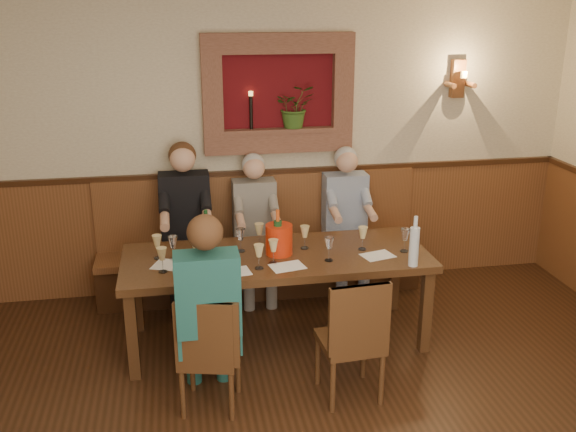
# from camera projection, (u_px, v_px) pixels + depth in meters

# --- Properties ---
(room_shell) EXTENTS (6.04, 6.04, 2.82)m
(room_shell) POSITION_uv_depth(u_px,v_px,m) (339.00, 175.00, 2.94)
(room_shell) COLOR #C3B493
(room_shell) RESTS_ON ground
(wainscoting) EXTENTS (6.02, 6.02, 1.15)m
(wainscoting) POSITION_uv_depth(u_px,v_px,m) (333.00, 415.00, 3.36)
(wainscoting) COLOR brown
(wainscoting) RESTS_ON ground
(wall_niche) EXTENTS (1.36, 0.30, 1.06)m
(wall_niche) POSITION_uv_depth(u_px,v_px,m) (283.00, 99.00, 5.75)
(wall_niche) COLOR #580C11
(wall_niche) RESTS_ON ground
(wall_sconce) EXTENTS (0.25, 0.20, 0.35)m
(wall_sconce) POSITION_uv_depth(u_px,v_px,m) (458.00, 80.00, 5.97)
(wall_sconce) COLOR brown
(wall_sconce) RESTS_ON ground
(dining_table) EXTENTS (2.40, 0.90, 0.75)m
(dining_table) POSITION_uv_depth(u_px,v_px,m) (277.00, 264.00, 5.06)
(dining_table) COLOR #392311
(dining_table) RESTS_ON ground
(bench) EXTENTS (3.00, 0.45, 1.11)m
(bench) POSITION_uv_depth(u_px,v_px,m) (261.00, 259.00, 6.05)
(bench) COLOR #381E0F
(bench) RESTS_ON ground
(chair_near_left) EXTENTS (0.46, 0.46, 0.86)m
(chair_near_left) POSITION_uv_depth(u_px,v_px,m) (210.00, 374.00, 4.33)
(chair_near_left) COLOR #392311
(chair_near_left) RESTS_ON ground
(chair_near_right) EXTENTS (0.44, 0.44, 0.92)m
(chair_near_right) POSITION_uv_depth(u_px,v_px,m) (350.00, 362.00, 4.45)
(chair_near_right) COLOR #392311
(chair_near_right) RESTS_ON ground
(person_bench_left) EXTENTS (0.44, 0.54, 1.48)m
(person_bench_left) POSITION_uv_depth(u_px,v_px,m) (187.00, 239.00, 5.74)
(person_bench_left) COLOR black
(person_bench_left) RESTS_ON ground
(person_bench_mid) EXTENTS (0.39, 0.48, 1.35)m
(person_bench_mid) POSITION_uv_depth(u_px,v_px,m) (256.00, 241.00, 5.87)
(person_bench_mid) COLOR #524D4B
(person_bench_mid) RESTS_ON ground
(person_bench_right) EXTENTS (0.40, 0.49, 1.38)m
(person_bench_right) POSITION_uv_depth(u_px,v_px,m) (346.00, 234.00, 6.01)
(person_bench_right) COLOR navy
(person_bench_right) RESTS_ON ground
(person_chair_front) EXTENTS (0.41, 0.51, 1.41)m
(person_chair_front) POSITION_uv_depth(u_px,v_px,m) (209.00, 328.00, 4.26)
(person_chair_front) COLOR navy
(person_chair_front) RESTS_ON ground
(spittoon_bucket) EXTENTS (0.23, 0.23, 0.24)m
(spittoon_bucket) POSITION_uv_depth(u_px,v_px,m) (279.00, 239.00, 5.02)
(spittoon_bucket) COLOR red
(spittoon_bucket) RESTS_ON dining_table
(wine_bottle_green_a) EXTENTS (0.07, 0.07, 0.37)m
(wine_bottle_green_a) POSITION_uv_depth(u_px,v_px,m) (278.00, 237.00, 4.99)
(wine_bottle_green_a) COLOR #19471E
(wine_bottle_green_a) RESTS_ON dining_table
(wine_bottle_green_b) EXTENTS (0.07, 0.07, 0.38)m
(wine_bottle_green_b) POSITION_uv_depth(u_px,v_px,m) (207.00, 238.00, 4.95)
(wine_bottle_green_b) COLOR #19471E
(wine_bottle_green_b) RESTS_ON dining_table
(water_bottle) EXTENTS (0.09, 0.09, 0.39)m
(water_bottle) POSITION_uv_depth(u_px,v_px,m) (414.00, 246.00, 4.78)
(water_bottle) COLOR silver
(water_bottle) RESTS_ON dining_table
(tasting_sheet_a) EXTENTS (0.36, 0.31, 0.00)m
(tasting_sheet_a) POSITION_uv_depth(u_px,v_px,m) (173.00, 265.00, 4.84)
(tasting_sheet_a) COLOR white
(tasting_sheet_a) RESTS_ON dining_table
(tasting_sheet_b) EXTENTS (0.28, 0.23, 0.00)m
(tasting_sheet_b) POSITION_uv_depth(u_px,v_px,m) (287.00, 266.00, 4.81)
(tasting_sheet_b) COLOR white
(tasting_sheet_b) RESTS_ON dining_table
(tasting_sheet_c) EXTENTS (0.28, 0.23, 0.00)m
(tasting_sheet_c) POSITION_uv_depth(u_px,v_px,m) (378.00, 256.00, 5.02)
(tasting_sheet_c) COLOR white
(tasting_sheet_c) RESTS_ON dining_table
(tasting_sheet_d) EXTENTS (0.27, 0.21, 0.00)m
(tasting_sheet_d) POSITION_uv_depth(u_px,v_px,m) (233.00, 272.00, 4.71)
(tasting_sheet_d) COLOR white
(tasting_sheet_d) RESTS_ON dining_table
(wine_glass_0) EXTENTS (0.08, 0.08, 0.19)m
(wine_glass_0) POSITION_uv_depth(u_px,v_px,m) (162.00, 260.00, 4.69)
(wine_glass_0) COLOR #D7C080
(wine_glass_0) RESTS_ON dining_table
(wine_glass_1) EXTENTS (0.08, 0.08, 0.19)m
(wine_glass_1) POSITION_uv_depth(u_px,v_px,m) (173.00, 248.00, 4.91)
(wine_glass_1) COLOR white
(wine_glass_1) RESTS_ON dining_table
(wine_glass_2) EXTENTS (0.08, 0.08, 0.19)m
(wine_glass_2) POSITION_uv_depth(u_px,v_px,m) (197.00, 256.00, 4.77)
(wine_glass_2) COLOR #D7C080
(wine_glass_2) RESTS_ON dining_table
(wine_glass_3) EXTENTS (0.08, 0.08, 0.19)m
(wine_glass_3) POSITION_uv_depth(u_px,v_px,m) (241.00, 240.00, 5.07)
(wine_glass_3) COLOR white
(wine_glass_3) RESTS_ON dining_table
(wine_glass_4) EXTENTS (0.08, 0.08, 0.19)m
(wine_glass_4) POSITION_uv_depth(u_px,v_px,m) (273.00, 251.00, 4.85)
(wine_glass_4) COLOR #D7C080
(wine_glass_4) RESTS_ON dining_table
(wine_glass_5) EXTENTS (0.08, 0.08, 0.19)m
(wine_glass_5) POSITION_uv_depth(u_px,v_px,m) (305.00, 237.00, 5.13)
(wine_glass_5) COLOR #D7C080
(wine_glass_5) RESTS_ON dining_table
(wine_glass_6) EXTENTS (0.08, 0.08, 0.19)m
(wine_glass_6) POSITION_uv_depth(u_px,v_px,m) (329.00, 249.00, 4.89)
(wine_glass_6) COLOR white
(wine_glass_6) RESTS_ON dining_table
(wine_glass_7) EXTENTS (0.08, 0.08, 0.19)m
(wine_glass_7) POSITION_uv_depth(u_px,v_px,m) (363.00, 238.00, 5.11)
(wine_glass_7) COLOR #D7C080
(wine_glass_7) RESTS_ON dining_table
(wine_glass_8) EXTENTS (0.08, 0.08, 0.19)m
(wine_glass_8) POSITION_uv_depth(u_px,v_px,m) (405.00, 240.00, 5.07)
(wine_glass_8) COLOR white
(wine_glass_8) RESTS_ON dining_table
(wine_glass_9) EXTENTS (0.08, 0.08, 0.19)m
(wine_glass_9) POSITION_uv_depth(u_px,v_px,m) (259.00, 257.00, 4.75)
(wine_glass_9) COLOR #D7C080
(wine_glass_9) RESTS_ON dining_table
(wine_glass_10) EXTENTS (0.08, 0.08, 0.19)m
(wine_glass_10) POSITION_uv_depth(u_px,v_px,m) (259.00, 235.00, 5.19)
(wine_glass_10) COLOR #D7C080
(wine_glass_10) RESTS_ON dining_table
(wine_glass_11) EXTENTS (0.08, 0.08, 0.19)m
(wine_glass_11) POSITION_uv_depth(u_px,v_px,m) (157.00, 247.00, 4.93)
(wine_glass_11) COLOR #D7C080
(wine_glass_11) RESTS_ON dining_table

